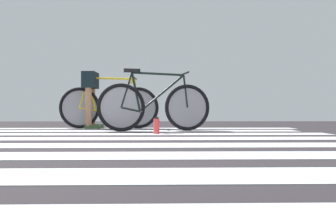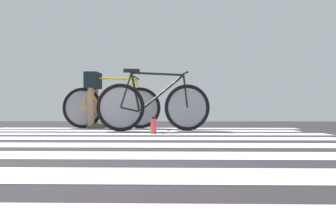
{
  "view_description": "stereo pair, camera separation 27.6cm",
  "coord_description": "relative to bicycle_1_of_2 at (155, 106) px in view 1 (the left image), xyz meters",
  "views": [
    {
      "loc": [
        0.36,
        -3.55,
        0.33
      ],
      "look_at": [
        0.5,
        2.1,
        0.32
      ],
      "focal_mm": 38.98,
      "sensor_mm": 36.0,
      "label": 1
    },
    {
      "loc": [
        0.64,
        -3.55,
        0.33
      ],
      "look_at": [
        0.5,
        2.1,
        0.32
      ],
      "focal_mm": 38.98,
      "sensor_mm": 36.0,
      "label": 2
    }
  ],
  "objects": [
    {
      "name": "cyclist_2_of_2",
      "position": [
        -1.12,
        0.84,
        0.25
      ],
      "size": [
        0.33,
        0.42,
        0.98
      ],
      "rotation": [
        0.0,
        0.0,
        -0.04
      ],
      "color": "#A87A5B",
      "rests_on": "ground"
    },
    {
      "name": "bicycle_2_of_2",
      "position": [
        -0.81,
        0.83,
        0.0
      ],
      "size": [
        1.74,
        0.52,
        0.93
      ],
      "rotation": [
        0.0,
        0.0,
        -0.04
      ],
      "color": "black",
      "rests_on": "ground"
    },
    {
      "name": "ground",
      "position": [
        -0.3,
        -1.96,
        -0.4
      ],
      "size": [
        18.0,
        14.0,
        0.02
      ],
      "color": "#2A2529"
    },
    {
      "name": "bicycle_1_of_2",
      "position": [
        0.0,
        0.0,
        0.0
      ],
      "size": [
        1.71,
        0.57,
        0.93
      ],
      "rotation": [
        0.0,
        0.0,
        0.21
      ],
      "color": "black",
      "rests_on": "ground"
    },
    {
      "name": "water_bottle",
      "position": [
        0.03,
        -0.68,
        -0.28
      ],
      "size": [
        0.08,
        0.08,
        0.23
      ],
      "color": "#E03C3D",
      "rests_on": "ground"
    },
    {
      "name": "crosswalk_markings",
      "position": [
        -0.3,
        -1.88,
        -0.38
      ],
      "size": [
        5.47,
        5.74,
        0.0
      ],
      "color": "silver",
      "rests_on": "ground"
    }
  ]
}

